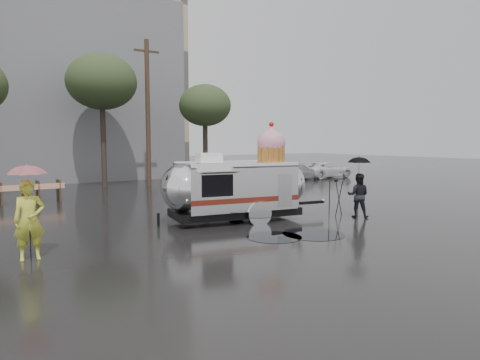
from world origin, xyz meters
TOP-DOWN VIEW (x-y plane):
  - ground at (0.00, 0.00)m, footprint 120.00×120.00m
  - puddles at (3.03, 2.57)m, footprint 6.60×9.64m
  - grey_building at (-4.00, 24.00)m, footprint 22.00×12.00m
  - utility_pole at (2.50, 14.00)m, footprint 1.60×0.28m
  - tree_mid at (0.00, 15.00)m, footprint 4.20×4.20m
  - tree_right at (6.00, 13.00)m, footprint 3.36×3.36m
  - barricade_row at (-5.55, 9.96)m, footprint 4.30×0.80m
  - parked_cars at (11.78, 12.00)m, footprint 13.20×1.90m
  - airstream_trailer at (0.71, 1.13)m, footprint 6.59×2.90m
  - person_left at (-6.20, -0.38)m, footprint 0.71×0.49m
  - umbrella_pink at (-6.20, -0.38)m, footprint 1.10×1.10m
  - person_right at (4.72, -0.88)m, footprint 0.83×0.89m
  - umbrella_black at (4.72, -0.88)m, footprint 1.05×1.05m
  - tripod at (4.39, -0.08)m, footprint 0.55×0.55m

SIDE VIEW (x-z plane):
  - ground at x=0.00m, z-range 0.00..0.00m
  - puddles at x=3.03m, z-range 0.00..0.01m
  - barricade_row at x=-5.55m, z-range 0.02..1.02m
  - parked_cars at x=11.78m, z-range -0.03..1.47m
  - tripod at x=4.39m, z-range 0.10..1.48m
  - person_right at x=4.72m, z-range 0.00..1.63m
  - person_left at x=-6.20m, z-range 0.00..1.91m
  - airstream_trailer at x=0.71m, z-range -0.53..3.05m
  - umbrella_black at x=4.72m, z-range 0.77..3.04m
  - umbrella_pink at x=-6.20m, z-range 0.77..3.07m
  - utility_pole at x=2.50m, z-range 0.12..9.12m
  - tree_right at x=6.00m, z-range 1.85..8.27m
  - tree_mid at x=0.00m, z-range 2.33..10.35m
  - grey_building at x=-4.00m, z-range 0.00..13.00m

